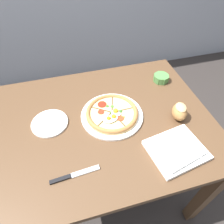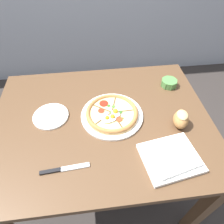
# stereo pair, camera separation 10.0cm
# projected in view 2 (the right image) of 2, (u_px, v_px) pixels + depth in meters

# --- Properties ---
(ground_plane) EXTENTS (12.00, 12.00, 0.00)m
(ground_plane) POSITION_uv_depth(u_px,v_px,m) (106.00, 182.00, 1.56)
(ground_plane) COLOR #2D2826
(dining_table) EXTENTS (1.10, 0.85, 0.76)m
(dining_table) POSITION_uv_depth(u_px,v_px,m) (103.00, 133.00, 1.09)
(dining_table) COLOR #513823
(dining_table) RESTS_ON ground_plane
(pizza) EXTENTS (0.31, 0.31, 0.06)m
(pizza) POSITION_uv_depth(u_px,v_px,m) (112.00, 114.00, 1.01)
(pizza) COLOR white
(pizza) RESTS_ON dining_table
(ramekin_bowl) EXTENTS (0.09, 0.09, 0.04)m
(ramekin_bowl) POSITION_uv_depth(u_px,v_px,m) (169.00, 83.00, 1.17)
(ramekin_bowl) COLOR #4C8442
(ramekin_bowl) RESTS_ON dining_table
(napkin_folded) EXTENTS (0.26, 0.23, 0.04)m
(napkin_folded) POSITION_uv_depth(u_px,v_px,m) (171.00, 157.00, 0.84)
(napkin_folded) COLOR white
(napkin_folded) RESTS_ON dining_table
(bread_piece_near) EXTENTS (0.10, 0.11, 0.09)m
(bread_piece_near) POSITION_uv_depth(u_px,v_px,m) (181.00, 119.00, 0.95)
(bread_piece_near) COLOR #A3703D
(bread_piece_near) RESTS_ON dining_table
(knife_main) EXTENTS (0.20, 0.03, 0.01)m
(knife_main) POSITION_uv_depth(u_px,v_px,m) (64.00, 169.00, 0.82)
(knife_main) COLOR silver
(knife_main) RESTS_ON dining_table
(side_saucer) EXTENTS (0.18, 0.18, 0.01)m
(side_saucer) POSITION_uv_depth(u_px,v_px,m) (51.00, 116.00, 1.01)
(side_saucer) COLOR white
(side_saucer) RESTS_ON dining_table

